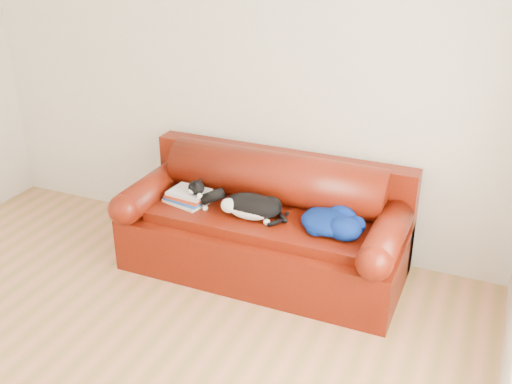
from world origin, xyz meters
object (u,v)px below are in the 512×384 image
Objects in this scene: sofa_base at (263,243)px; book_stack at (188,196)px; blanket at (332,221)px; cat at (251,207)px.

sofa_base is 0.68m from book_stack.
book_stack is 0.73× the size of blanket.
blanket is (1.13, 0.02, 0.02)m from book_stack.
book_stack is 0.54m from cat.
sofa_base is at bearing 174.36° from blanket.
sofa_base is 0.37m from cat.
book_stack is at bearing -173.47° from sofa_base.
book_stack is at bearing -179.22° from blanket.
book_stack is at bearing 161.64° from cat.
sofa_base is 4.21× the size of blanket.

